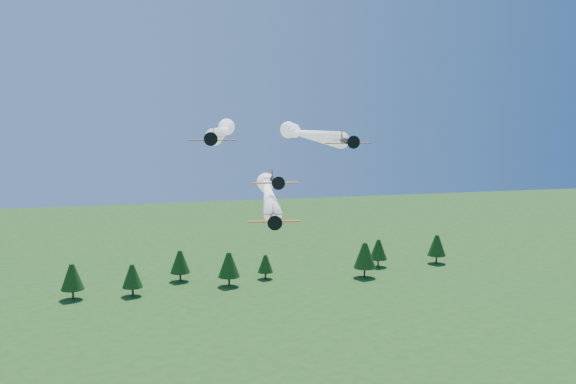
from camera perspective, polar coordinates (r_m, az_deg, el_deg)
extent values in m
cylinder|color=black|center=(85.07, -1.26, -2.36)|extent=(1.90, 5.06, 0.92)
cone|color=black|center=(82.21, -1.19, -2.70)|extent=(1.07, 1.00, 0.92)
cone|color=black|center=(81.66, -1.18, -2.76)|extent=(0.48, 0.49, 0.41)
cylinder|color=black|center=(81.51, -1.17, -2.78)|extent=(1.90, 0.42, 1.94)
cube|color=#D1641D|center=(84.75, -1.25, -2.60)|extent=(6.93, 2.59, 0.11)
cube|color=#D1641D|center=(88.29, -1.34, -1.98)|extent=(2.78, 1.30, 0.06)
cube|color=#D1641D|center=(88.27, -1.34, -1.50)|extent=(0.26, 0.87, 1.34)
ellipsoid|color=#8CB0D8|center=(84.19, -1.24, -2.21)|extent=(0.87, 1.22, 0.58)
sphere|color=white|center=(121.62, -1.88, 0.50)|extent=(2.30, 2.30, 2.30)
sphere|color=white|center=(126.29, -1.94, 0.74)|extent=(3.00, 3.00, 3.00)
sphere|color=white|center=(130.96, -1.98, 0.97)|extent=(3.70, 3.70, 3.70)
cylinder|color=black|center=(90.43, -6.73, 4.79)|extent=(1.89, 4.98, 0.91)
cone|color=black|center=(87.58, -6.85, 4.72)|extent=(1.06, 0.98, 0.91)
cone|color=black|center=(87.04, -6.88, 4.70)|extent=(0.47, 0.48, 0.40)
cylinder|color=black|center=(86.89, -6.88, 4.70)|extent=(1.87, 0.42, 1.91)
cube|color=#D1641D|center=(90.08, -6.75, 4.60)|extent=(6.82, 2.57, 0.11)
cube|color=#D1641D|center=(93.65, -6.61, 4.90)|extent=(2.73, 1.29, 0.06)
cube|color=#D1641D|center=(93.71, -6.61, 5.35)|extent=(0.26, 0.86, 1.32)
ellipsoid|color=#8CB0D8|center=(89.61, -6.77, 5.01)|extent=(0.86, 1.20, 0.57)
sphere|color=white|center=(133.93, -5.56, 5.55)|extent=(2.30, 2.30, 2.30)
sphere|color=white|center=(139.57, -5.46, 5.61)|extent=(3.00, 3.00, 3.00)
sphere|color=white|center=(145.21, -5.37, 5.67)|extent=(3.70, 3.70, 3.70)
cylinder|color=black|center=(93.61, 5.28, 4.53)|extent=(1.31, 4.86, 0.89)
cone|color=black|center=(90.91, 5.74, 4.45)|extent=(0.96, 0.88, 0.89)
cone|color=black|center=(90.40, 5.83, 4.43)|extent=(0.42, 0.43, 0.39)
cylinder|color=black|center=(90.25, 5.85, 4.42)|extent=(1.86, 0.20, 1.87)
cube|color=#D1641D|center=(93.28, 5.33, 4.34)|extent=(6.66, 1.77, 0.11)
cube|color=#D1641D|center=(96.65, 4.79, 4.64)|extent=(2.63, 0.98, 0.06)
cube|color=#D1641D|center=(96.71, 4.78, 5.06)|extent=(0.15, 0.85, 1.29)
ellipsoid|color=#8CB0D8|center=(92.82, 5.41, 4.72)|extent=(0.73, 1.12, 0.55)
sphere|color=white|center=(132.53, 0.77, 5.31)|extent=(2.30, 2.30, 2.30)
sphere|color=white|center=(137.58, 0.38, 5.38)|extent=(3.00, 3.00, 3.00)
sphere|color=white|center=(142.64, 0.01, 5.44)|extent=(3.70, 3.70, 3.70)
cylinder|color=black|center=(98.88, -1.16, 1.03)|extent=(1.53, 5.33, 0.97)
cone|color=black|center=(95.86, -0.92, 0.84)|extent=(1.06, 0.97, 0.97)
cone|color=black|center=(95.28, -0.87, 0.80)|extent=(0.47, 0.48, 0.43)
cylinder|color=black|center=(95.12, -0.86, 0.79)|extent=(2.04, 0.26, 2.04)
cube|color=#D1641D|center=(98.53, -1.13, 0.82)|extent=(7.30, 2.07, 0.12)
cube|color=#D1641D|center=(102.28, -1.42, 1.26)|extent=(2.89, 1.12, 0.07)
cube|color=#D1641D|center=(102.30, -1.43, 1.70)|extent=(0.19, 0.93, 1.41)
ellipsoid|color=#8CB0D8|center=(97.97, -1.10, 1.20)|extent=(0.82, 1.24, 0.61)
cylinder|color=#382314|center=(239.76, 13.05, -5.85)|extent=(0.60, 0.60, 2.92)
cone|color=#12330F|center=(238.66, 13.08, -4.64)|extent=(6.66, 6.66, 7.50)
cylinder|color=#382314|center=(204.63, -5.25, -7.92)|extent=(0.60, 0.60, 3.02)
cone|color=#12330F|center=(203.30, -5.27, -6.46)|extent=(6.91, 6.91, 7.77)
cylinder|color=#382314|center=(230.82, 8.02, -6.26)|extent=(0.60, 0.60, 2.73)
cone|color=#12330F|center=(229.75, 8.04, -5.08)|extent=(6.25, 6.25, 7.03)
cylinder|color=#382314|center=(198.85, -13.63, -8.60)|extent=(0.60, 0.60, 2.67)
cone|color=#12330F|center=(197.63, -13.67, -7.27)|extent=(6.11, 6.11, 6.87)
cylinder|color=#382314|center=(200.20, -18.57, -8.62)|extent=(0.60, 0.60, 2.96)
cone|color=#12330F|center=(198.86, -18.63, -7.16)|extent=(6.76, 6.76, 7.61)
cylinder|color=#382314|center=(212.65, -2.01, -7.43)|extent=(0.60, 0.60, 2.24)
cone|color=#12330F|center=(211.68, -2.02, -6.38)|extent=(5.13, 5.13, 5.77)
cylinder|color=#382314|center=(212.46, -9.55, -7.46)|extent=(0.60, 0.60, 2.82)
cone|color=#12330F|center=(211.26, -9.57, -6.13)|extent=(6.45, 6.45, 7.26)
cylinder|color=#382314|center=(215.73, 6.82, -7.12)|extent=(0.60, 0.60, 3.27)
cone|color=#12330F|center=(214.37, 6.84, -5.61)|extent=(7.47, 7.47, 8.40)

